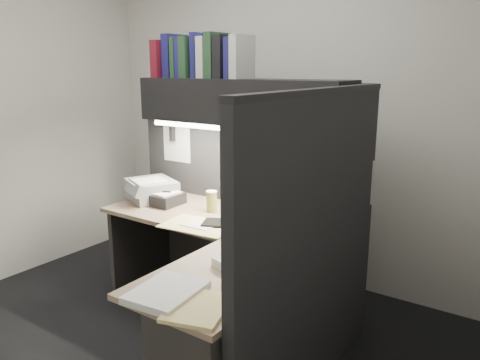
{
  "coord_description": "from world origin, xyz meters",
  "views": [
    {
      "loc": [
        1.94,
        -1.87,
        1.72
      ],
      "look_at": [
        0.29,
        0.51,
        1.02
      ],
      "focal_mm": 35.0,
      "sensor_mm": 36.0,
      "label": 1
    }
  ],
  "objects_px": {
    "overhead_shelf": "(240,101)",
    "coffee_cup": "(212,202)",
    "notebook_stack": "(162,198)",
    "telephone": "(295,219)",
    "monitor": "(270,182)",
    "keyboard": "(240,225)",
    "desk": "(208,301)",
    "printer": "(152,190)"
  },
  "relations": [
    {
      "from": "telephone",
      "to": "notebook_stack",
      "type": "bearing_deg",
      "value": -142.49
    },
    {
      "from": "desk",
      "to": "telephone",
      "type": "relative_size",
      "value": 6.69
    },
    {
      "from": "keyboard",
      "to": "telephone",
      "type": "relative_size",
      "value": 1.89
    },
    {
      "from": "keyboard",
      "to": "notebook_stack",
      "type": "bearing_deg",
      "value": 148.16
    },
    {
      "from": "desk",
      "to": "notebook_stack",
      "type": "distance_m",
      "value": 1.1
    },
    {
      "from": "telephone",
      "to": "coffee_cup",
      "type": "height_order",
      "value": "coffee_cup"
    },
    {
      "from": "desk",
      "to": "telephone",
      "type": "xyz_separation_m",
      "value": [
        0.18,
        0.67,
        0.34
      ]
    },
    {
      "from": "keyboard",
      "to": "printer",
      "type": "xyz_separation_m",
      "value": [
        -0.93,
        0.14,
        0.06
      ]
    },
    {
      "from": "monitor",
      "to": "printer",
      "type": "bearing_deg",
      "value": -174.72
    },
    {
      "from": "desk",
      "to": "keyboard",
      "type": "distance_m",
      "value": 0.57
    },
    {
      "from": "coffee_cup",
      "to": "notebook_stack",
      "type": "xyz_separation_m",
      "value": [
        -0.43,
        -0.05,
        -0.03
      ]
    },
    {
      "from": "overhead_shelf",
      "to": "notebook_stack",
      "type": "relative_size",
      "value": 5.56
    },
    {
      "from": "overhead_shelf",
      "to": "keyboard",
      "type": "xyz_separation_m",
      "value": [
        0.19,
        -0.28,
        -0.76
      ]
    },
    {
      "from": "overhead_shelf",
      "to": "keyboard",
      "type": "relative_size",
      "value": 3.22
    },
    {
      "from": "monitor",
      "to": "printer",
      "type": "height_order",
      "value": "monitor"
    },
    {
      "from": "keyboard",
      "to": "telephone",
      "type": "xyz_separation_m",
      "value": [
        0.29,
        0.2,
        0.04
      ]
    },
    {
      "from": "overhead_shelf",
      "to": "desk",
      "type": "bearing_deg",
      "value": -68.21
    },
    {
      "from": "overhead_shelf",
      "to": "coffee_cup",
      "type": "relative_size",
      "value": 11.08
    },
    {
      "from": "monitor",
      "to": "notebook_stack",
      "type": "distance_m",
      "value": 0.84
    },
    {
      "from": "notebook_stack",
      "to": "monitor",
      "type": "bearing_deg",
      "value": 18.15
    },
    {
      "from": "overhead_shelf",
      "to": "printer",
      "type": "xyz_separation_m",
      "value": [
        -0.73,
        -0.14,
        -0.69
      ]
    },
    {
      "from": "keyboard",
      "to": "desk",
      "type": "bearing_deg",
      "value": -102.05
    },
    {
      "from": "telephone",
      "to": "coffee_cup",
      "type": "distance_m",
      "value": 0.64
    },
    {
      "from": "telephone",
      "to": "monitor",
      "type": "bearing_deg",
      "value": -176.01
    },
    {
      "from": "coffee_cup",
      "to": "printer",
      "type": "bearing_deg",
      "value": -179.04
    },
    {
      "from": "telephone",
      "to": "notebook_stack",
      "type": "height_order",
      "value": "telephone"
    },
    {
      "from": "desk",
      "to": "keyboard",
      "type": "xyz_separation_m",
      "value": [
        -0.11,
        0.47,
        0.3
      ]
    },
    {
      "from": "keyboard",
      "to": "monitor",
      "type": "bearing_deg",
      "value": 64.03
    },
    {
      "from": "monitor",
      "to": "notebook_stack",
      "type": "height_order",
      "value": "monitor"
    },
    {
      "from": "overhead_shelf",
      "to": "telephone",
      "type": "height_order",
      "value": "overhead_shelf"
    },
    {
      "from": "overhead_shelf",
      "to": "printer",
      "type": "distance_m",
      "value": 1.02
    },
    {
      "from": "coffee_cup",
      "to": "notebook_stack",
      "type": "relative_size",
      "value": 0.5
    },
    {
      "from": "printer",
      "to": "desk",
      "type": "bearing_deg",
      "value": -5.54
    },
    {
      "from": "overhead_shelf",
      "to": "coffee_cup",
      "type": "height_order",
      "value": "overhead_shelf"
    },
    {
      "from": "keyboard",
      "to": "overhead_shelf",
      "type": "bearing_deg",
      "value": 99.47
    },
    {
      "from": "coffee_cup",
      "to": "printer",
      "type": "xyz_separation_m",
      "value": [
        -0.58,
        -0.01,
        0.01
      ]
    },
    {
      "from": "printer",
      "to": "coffee_cup",
      "type": "bearing_deg",
      "value": 25.85
    },
    {
      "from": "desk",
      "to": "monitor",
      "type": "bearing_deg",
      "value": 97.02
    },
    {
      "from": "coffee_cup",
      "to": "desk",
      "type": "bearing_deg",
      "value": -53.67
    },
    {
      "from": "desk",
      "to": "monitor",
      "type": "height_order",
      "value": "monitor"
    },
    {
      "from": "overhead_shelf",
      "to": "keyboard",
      "type": "distance_m",
      "value": 0.83
    },
    {
      "from": "desk",
      "to": "keyboard",
      "type": "height_order",
      "value": "keyboard"
    }
  ]
}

